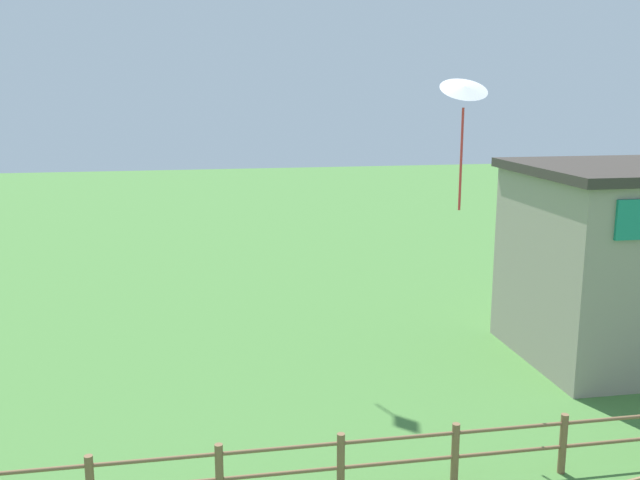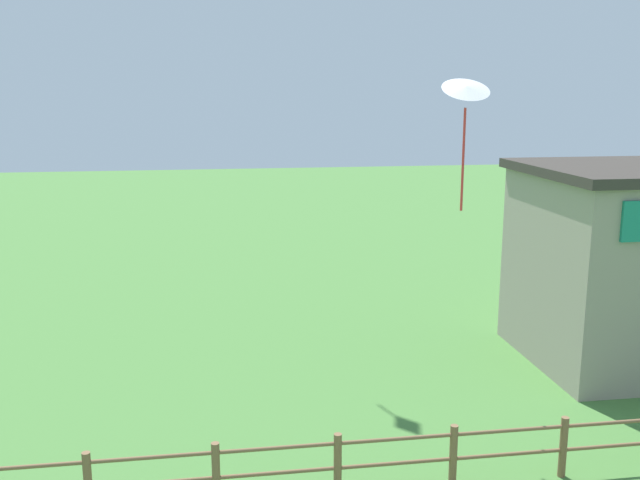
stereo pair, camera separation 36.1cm
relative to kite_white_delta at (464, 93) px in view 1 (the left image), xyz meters
The scene contains 2 objects.
wooden_fence 7.26m from the kite_white_delta, 140.53° to the right, with size 20.93×0.14×1.16m.
kite_white_delta is the anchor object (origin of this frame).
Camera 1 is at (-2.37, -4.20, 6.91)m, focal length 40.00 mm.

